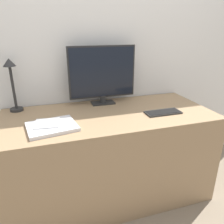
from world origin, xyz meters
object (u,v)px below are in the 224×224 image
object	(u,v)px
keyboard	(163,112)
ereader	(47,123)
monitor	(102,74)
laptop	(52,127)
desk_lamp	(12,79)

from	to	relation	value
keyboard	ereader	distance (m)	0.83
monitor	keyboard	bearing A→B (deg)	-44.10
monitor	laptop	distance (m)	0.63
keyboard	ereader	xyz separation A→B (m)	(-0.83, 0.00, 0.02)
keyboard	desk_lamp	size ratio (longest dim) A/B	0.68
monitor	keyboard	xyz separation A→B (m)	(0.37, -0.36, -0.24)
laptop	keyboard	bearing A→B (deg)	1.51
laptop	monitor	bearing A→B (deg)	40.85
monitor	ereader	distance (m)	0.62
laptop	desk_lamp	size ratio (longest dim) A/B	0.84
keyboard	ereader	world-z (taller)	ereader
monitor	keyboard	size ratio (longest dim) A/B	2.04
monitor	keyboard	distance (m)	0.57
ereader	desk_lamp	size ratio (longest dim) A/B	0.43
keyboard	laptop	bearing A→B (deg)	-178.49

